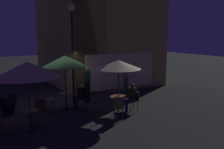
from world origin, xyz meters
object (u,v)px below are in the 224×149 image
at_px(patron_seated_1, 131,96).
at_px(patron_standing_2, 126,78).
at_px(cafe_table_1, 66,98).
at_px(cafe_chair_2, 47,98).
at_px(menu_sandwich_board, 8,105).
at_px(patio_umbrella_1, 65,61).
at_px(street_lamp_near_corner, 72,32).
at_px(cafe_chair_3, 83,96).
at_px(patron_seated_0, 80,94).
at_px(cafe_chair_4, 119,106).
at_px(patron_standing_3, 88,84).
at_px(cafe_chair_0, 3,119).
at_px(cafe_chair_5, 134,99).
at_px(cafe_table_0, 30,117).
at_px(cafe_chair_1, 40,109).
at_px(patio_umbrella_2, 118,65).
at_px(patio_umbrella_0, 27,70).

height_order(patron_seated_1, patron_standing_2, patron_standing_2).
distance_m(cafe_table_1, cafe_chair_2, 0.88).
relative_size(menu_sandwich_board, patio_umbrella_1, 0.33).
xyz_separation_m(street_lamp_near_corner, cafe_chair_3, (0.04, -1.11, -2.96)).
height_order(cafe_chair_2, patron_seated_0, patron_seated_0).
bearing_deg(cafe_chair_4, cafe_chair_3, 45.82).
bearing_deg(menu_sandwich_board, patron_standing_3, -30.17).
distance_m(cafe_chair_0, cafe_chair_5, 5.44).
bearing_deg(patron_standing_3, cafe_chair_5, -107.95).
xyz_separation_m(cafe_table_0, cafe_chair_2, (1.19, 2.12, 0.06)).
height_order(cafe_chair_1, cafe_chair_2, cafe_chair_2).
bearing_deg(patio_umbrella_1, street_lamp_near_corner, 49.11).
height_order(street_lamp_near_corner, cafe_chair_4, street_lamp_near_corner).
height_order(cafe_chair_3, cafe_chair_5, cafe_chair_3).
xyz_separation_m(cafe_chair_4, patron_standing_2, (2.60, 3.39, 0.35)).
relative_size(patio_umbrella_2, cafe_chair_3, 2.44).
bearing_deg(patron_standing_3, patio_umbrella_2, -124.74).
xyz_separation_m(cafe_chair_4, patron_seated_0, (-0.71, 2.25, 0.08)).
distance_m(cafe_chair_3, patron_standing_2, 3.41).
relative_size(cafe_table_0, cafe_table_1, 1.07).
height_order(patio_umbrella_2, cafe_chair_1, patio_umbrella_2).
bearing_deg(patron_seated_1, cafe_chair_2, -28.14).
height_order(cafe_table_1, cafe_chair_3, cafe_chair_3).
bearing_deg(patio_umbrella_1, cafe_chair_5, -35.88).
relative_size(cafe_table_1, patio_umbrella_0, 0.29).
bearing_deg(menu_sandwich_board, patron_seated_0, -45.74).
height_order(patio_umbrella_0, patron_seated_1, patio_umbrella_0).
height_order(cafe_chair_3, cafe_chair_4, cafe_chair_4).
bearing_deg(patron_seated_1, patron_seated_0, -36.90).
height_order(cafe_chair_0, cafe_chair_3, cafe_chair_3).
xyz_separation_m(cafe_chair_3, patron_seated_1, (1.67, -1.50, 0.15)).
xyz_separation_m(patio_umbrella_1, cafe_chair_0, (-2.90, -1.75, -1.67)).
bearing_deg(cafe_chair_0, street_lamp_near_corner, 45.50).
bearing_deg(patron_seated_0, street_lamp_near_corner, -71.89).
height_order(patron_seated_0, patron_standing_3, patron_standing_3).
bearing_deg(cafe_table_1, patio_umbrella_2, -45.68).
height_order(patio_umbrella_0, patio_umbrella_1, patio_umbrella_0).
relative_size(cafe_chair_5, patron_standing_3, 0.50).
distance_m(menu_sandwich_board, patron_standing_3, 3.87).
distance_m(cafe_chair_4, cafe_chair_5, 1.41).
bearing_deg(cafe_chair_5, patron_standing_2, -112.61).
relative_size(patio_umbrella_0, patron_seated_0, 2.13).
xyz_separation_m(street_lamp_near_corner, patio_umbrella_1, (-0.69, -0.79, -1.31)).
relative_size(cafe_chair_0, patron_standing_3, 0.51).
distance_m(cafe_chair_5, patron_standing_3, 2.73).
bearing_deg(cafe_table_1, patron_standing_2, 12.85).
xyz_separation_m(cafe_chair_2, patron_standing_2, (4.74, 0.68, 0.36)).
bearing_deg(cafe_chair_4, cafe_table_0, 110.99).
distance_m(cafe_table_0, patron_standing_3, 4.27).
height_order(patio_umbrella_1, patio_umbrella_2, patio_umbrella_1).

